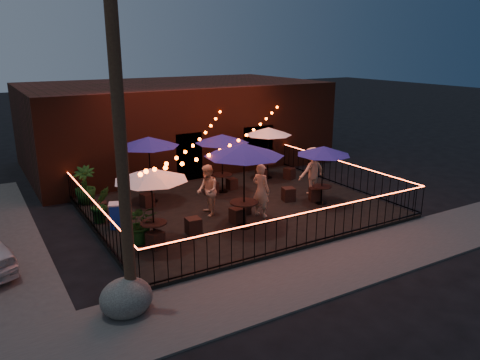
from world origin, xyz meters
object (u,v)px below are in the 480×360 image
(cafe_table_4, at_px, (324,151))
(cafe_table_5, at_px, (268,132))
(utility_pole, at_px, (120,136))
(cafe_table_1, at_px, (149,142))
(cafe_table_3, at_px, (222,139))
(cafe_table_0, at_px, (151,175))
(boulder, at_px, (126,298))
(cafe_table_2, at_px, (244,151))
(cooler, at_px, (119,215))

(cafe_table_4, distance_m, cafe_table_5, 3.93)
(utility_pole, xyz_separation_m, cafe_table_1, (2.95, 6.71, -1.61))
(cafe_table_3, bearing_deg, utility_pole, -132.15)
(cafe_table_0, distance_m, cafe_table_3, 5.51)
(cafe_table_1, bearing_deg, boulder, -114.57)
(utility_pole, xyz_separation_m, cafe_table_2, (4.58, 2.75, -1.35))
(cafe_table_1, bearing_deg, cafe_table_0, -109.19)
(cafe_table_3, xyz_separation_m, cafe_table_5, (2.71, 0.82, -0.08))
(cafe_table_0, relative_size, boulder, 2.26)
(cafe_table_3, bearing_deg, cooler, -160.45)
(utility_pole, distance_m, cafe_table_0, 3.68)
(utility_pole, bearing_deg, cafe_table_0, 60.55)
(cafe_table_1, relative_size, cafe_table_3, 1.02)
(cafe_table_2, relative_size, cafe_table_5, 1.28)
(cafe_table_4, bearing_deg, cafe_table_5, 86.03)
(cafe_table_1, height_order, cooler, cafe_table_1)
(cafe_table_5, xyz_separation_m, boulder, (-8.64, -7.26, -1.79))
(utility_pole, bearing_deg, boulder, -163.62)
(cafe_table_1, distance_m, cafe_table_2, 4.29)
(cooler, distance_m, boulder, 4.97)
(utility_pole, xyz_separation_m, cooler, (1.17, 4.76, -3.43))
(cafe_table_2, bearing_deg, boulder, -149.38)
(cafe_table_4, height_order, cooler, cafe_table_4)
(cafe_table_3, xyz_separation_m, boulder, (-5.93, -6.44, -1.87))
(cafe_table_2, height_order, boulder, cafe_table_2)
(cafe_table_5, height_order, boulder, cafe_table_5)
(cafe_table_0, height_order, cafe_table_1, cafe_table_1)
(cafe_table_0, bearing_deg, cooler, 102.66)
(utility_pole, bearing_deg, cafe_table_1, 66.27)
(boulder, bearing_deg, cafe_table_3, 47.36)
(cafe_table_4, bearing_deg, cafe_table_3, 128.12)
(cafe_table_0, xyz_separation_m, cafe_table_1, (1.35, 3.87, 0.11))
(cafe_table_1, height_order, cafe_table_4, cafe_table_1)
(utility_pole, height_order, cafe_table_0, utility_pole)
(cafe_table_3, distance_m, cafe_table_4, 3.95)
(utility_pole, height_order, cafe_table_1, utility_pole)
(cafe_table_5, height_order, cooler, cafe_table_5)
(cafe_table_1, relative_size, cooler, 3.28)
(boulder, bearing_deg, cafe_table_4, 21.75)
(cafe_table_1, xyz_separation_m, cafe_table_5, (5.55, 0.51, -0.20))
(cafe_table_4, bearing_deg, cafe_table_2, -171.52)
(cafe_table_0, xyz_separation_m, cafe_table_2, (2.98, -0.08, 0.37))
(cafe_table_3, height_order, boulder, cafe_table_3)
(cafe_table_2, relative_size, cafe_table_3, 1.17)
(cafe_table_2, height_order, cafe_table_5, cafe_table_2)
(utility_pole, bearing_deg, cafe_table_5, 40.35)
(utility_pole, height_order, cafe_table_5, utility_pole)
(cafe_table_4, xyz_separation_m, cooler, (-7.06, 1.46, -1.55))
(cafe_table_2, relative_size, boulder, 2.98)
(cafe_table_2, distance_m, cafe_table_3, 3.86)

